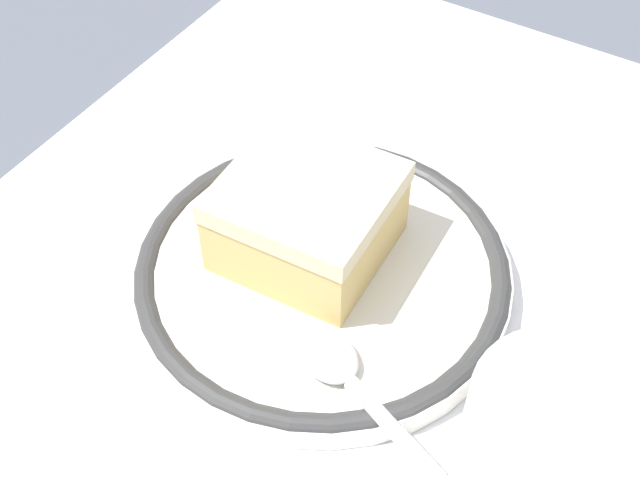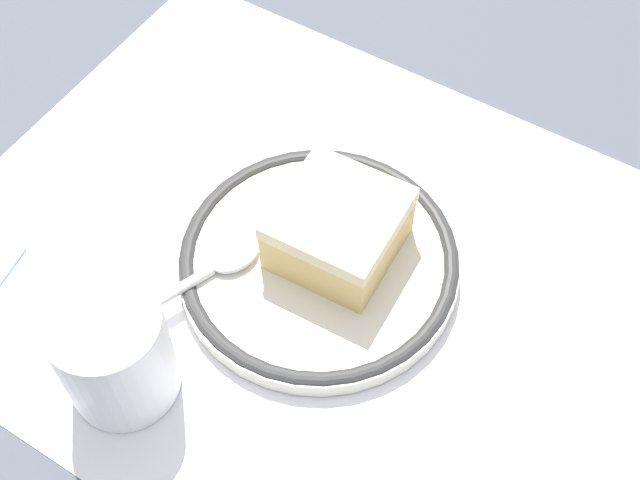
% 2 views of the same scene
% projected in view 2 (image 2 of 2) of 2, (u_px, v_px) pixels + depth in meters
% --- Properties ---
extents(ground_plane, '(2.40, 2.40, 0.00)m').
position_uv_depth(ground_plane, '(327.00, 273.00, 0.62)').
color(ground_plane, '#4C515B').
extents(placemat, '(0.56, 0.42, 0.00)m').
position_uv_depth(placemat, '(327.00, 273.00, 0.62)').
color(placemat, white).
rests_on(placemat, ground_plane).
extents(plate, '(0.20, 0.20, 0.02)m').
position_uv_depth(plate, '(320.00, 260.00, 0.61)').
color(plate, silver).
rests_on(plate, placemat).
extents(cake_slice, '(0.09, 0.09, 0.05)m').
position_uv_depth(cake_slice, '(342.00, 231.00, 0.59)').
color(cake_slice, '#DBB76B').
rests_on(cake_slice, plate).
extents(spoon, '(0.06, 0.13, 0.01)m').
position_uv_depth(spoon, '(207.00, 272.00, 0.60)').
color(spoon, silver).
rests_on(spoon, plate).
extents(cup, '(0.07, 0.07, 0.09)m').
position_uv_depth(cup, '(116.00, 357.00, 0.54)').
color(cup, white).
rests_on(cup, placemat).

